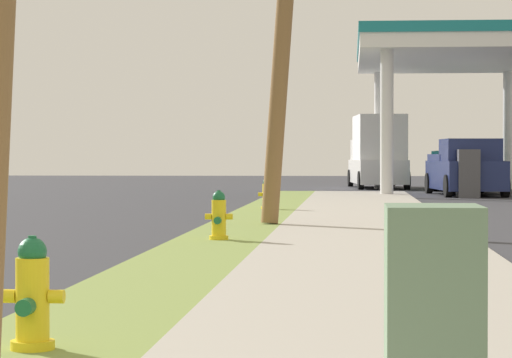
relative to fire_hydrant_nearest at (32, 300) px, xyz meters
The scene contains 8 objects.
fire_hydrant_nearest is the anchor object (origin of this frame).
fire_hydrant_second 10.40m from the fire_hydrant_nearest, 89.59° to the left, with size 0.42×0.38×0.74m.
fire_hydrant_third 20.98m from the fire_hydrant_nearest, 89.83° to the left, with size 0.42×0.37×0.74m.
utility_cabinet 3.19m from the fire_hydrant_nearest, 39.44° to the right, with size 0.50×0.63×1.03m.
car_teal_by_near_pump 42.02m from the fire_hydrant_nearest, 81.65° to the left, with size 2.24×4.63×1.57m.
truck_silver_at_forecourt 38.74m from the fire_hydrant_nearest, 80.40° to the left, with size 2.43×5.51×1.97m.
truck_white_on_apron 44.63m from the fire_hydrant_nearest, 85.91° to the left, with size 2.60×6.54×3.11m.
truck_navy_at_far_bay 35.53m from the fire_hydrant_nearest, 80.20° to the left, with size 2.54×5.55×1.97m.
Camera 1 is at (2.72, -3.58, 1.39)m, focal length 84.85 mm.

